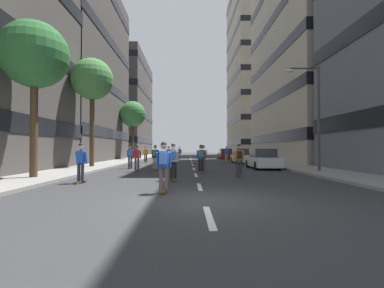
# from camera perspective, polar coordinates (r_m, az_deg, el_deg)

# --- Properties ---
(ground_plane) EXTENTS (143.18, 143.18, 0.00)m
(ground_plane) POSITION_cam_1_polar(r_m,az_deg,el_deg) (32.30, -0.06, -3.62)
(ground_plane) COLOR #333335
(sidewalk_left) EXTENTS (3.25, 65.62, 0.14)m
(sidewalk_left) POSITION_cam_1_polar(r_m,az_deg,el_deg) (36.08, -13.02, -3.20)
(sidewalk_left) COLOR gray
(sidewalk_left) RESTS_ON ground_plane
(sidewalk_right) EXTENTS (3.25, 65.62, 0.14)m
(sidewalk_right) POSITION_cam_1_polar(r_m,az_deg,el_deg) (36.29, 12.68, -3.19)
(sidewalk_right) COLOR gray
(sidewalk_right) RESTS_ON ground_plane
(lane_markings) EXTENTS (0.16, 57.20, 0.01)m
(lane_markings) POSITION_cam_1_polar(r_m,az_deg,el_deg) (33.94, -0.10, -3.48)
(lane_markings) COLOR silver
(lane_markings) RESTS_ON ground_plane
(building_left_mid) EXTENTS (16.77, 20.00, 22.06)m
(building_left_mid) POSITION_cam_1_polar(r_m,az_deg,el_deg) (39.73, -27.81, 13.17)
(building_left_mid) COLOR #4C4744
(building_left_mid) RESTS_ON ground_plane
(building_left_far) EXTENTS (16.77, 22.07, 21.27)m
(building_left_far) POSITION_cam_1_polar(r_m,az_deg,el_deg) (66.11, -16.39, 7.13)
(building_left_far) COLOR #4C4744
(building_left_far) RESTS_ON ground_plane
(building_right_mid) EXTENTS (16.77, 21.11, 32.96)m
(building_right_mid) POSITION_cam_1_polar(r_m,az_deg,el_deg) (41.81, 27.18, 20.28)
(building_right_mid) COLOR #BCB29E
(building_right_mid) RESTS_ON ground_plane
(building_right_far) EXTENTS (16.77, 19.17, 37.75)m
(building_right_far) POSITION_cam_1_polar(r_m,az_deg,el_deg) (68.00, 15.34, 13.99)
(building_right_far) COLOR #B2A893
(building_right_far) RESTS_ON ground_plane
(parked_car_near) EXTENTS (1.82, 4.40, 1.52)m
(parked_car_near) POSITION_cam_1_polar(r_m,az_deg,el_deg) (42.78, 6.73, -2.01)
(parked_car_near) COLOR maroon
(parked_car_near) RESTS_ON ground_plane
(parked_car_mid) EXTENTS (1.82, 4.40, 1.52)m
(parked_car_mid) POSITION_cam_1_polar(r_m,az_deg,el_deg) (29.73, 10.13, -2.49)
(parked_car_mid) COLOR silver
(parked_car_mid) RESTS_ON ground_plane
(parked_car_far) EXTENTS (1.82, 4.40, 1.52)m
(parked_car_far) POSITION_cam_1_polar(r_m,az_deg,el_deg) (22.27, 13.92, -3.02)
(parked_car_far) COLOR silver
(parked_car_far) RESTS_ON ground_plane
(street_tree_near) EXTENTS (3.26, 3.26, 8.53)m
(street_tree_near) POSITION_cam_1_polar(r_m,az_deg,el_deg) (24.39, -19.36, 12.00)
(street_tree_near) COLOR #4C3823
(street_tree_near) RESTS_ON sidewalk_left
(street_tree_mid) EXTENTS (3.28, 3.28, 7.67)m
(street_tree_mid) POSITION_cam_1_polar(r_m,az_deg,el_deg) (16.60, -29.03, 15.21)
(street_tree_mid) COLOR #4C3823
(street_tree_mid) RESTS_ON sidewalk_left
(street_tree_far) EXTENTS (3.51, 3.51, 7.90)m
(street_tree_far) POSITION_cam_1_polar(r_m,az_deg,el_deg) (40.21, -11.80, 5.83)
(street_tree_far) COLOR #4C3823
(street_tree_far) RESTS_ON sidewalk_left
(streetlamp_right) EXTENTS (2.13, 0.30, 6.50)m
(streetlamp_right) POSITION_cam_1_polar(r_m,az_deg,el_deg) (19.39, 23.07, 6.88)
(streetlamp_right) COLOR #3F3F44
(streetlamp_right) RESTS_ON sidewalk_right
(skater_0) EXTENTS (0.54, 0.91, 1.78)m
(skater_0) POSITION_cam_1_polar(r_m,az_deg,el_deg) (31.40, -4.72, -1.84)
(skater_0) COLOR brown
(skater_0) RESTS_ON ground_plane
(skater_1) EXTENTS (0.56, 0.92, 1.78)m
(skater_1) POSITION_cam_1_polar(r_m,az_deg,el_deg) (20.41, -7.42, -2.35)
(skater_1) COLOR brown
(skater_1) RESTS_ON ground_plane
(skater_2) EXTENTS (0.55, 0.92, 1.78)m
(skater_2) POSITION_cam_1_polar(r_m,az_deg,el_deg) (13.68, -3.77, -3.08)
(skater_2) COLOR brown
(skater_2) RESTS_ON ground_plane
(skater_3) EXTENTS (0.54, 0.91, 1.78)m
(skater_3) POSITION_cam_1_polar(r_m,az_deg,el_deg) (22.09, -12.31, -2.23)
(skater_3) COLOR brown
(skater_3) RESTS_ON ground_plane
(skater_4) EXTENTS (0.57, 0.92, 1.78)m
(skater_4) POSITION_cam_1_polar(r_m,az_deg,el_deg) (33.86, 6.92, -1.77)
(skater_4) COLOR brown
(skater_4) RESTS_ON ground_plane
(skater_5) EXTENTS (0.53, 0.90, 1.78)m
(skater_5) POSITION_cam_1_polar(r_m,az_deg,el_deg) (15.41, 9.43, -2.82)
(skater_5) COLOR brown
(skater_5) RESTS_ON ground_plane
(skater_6) EXTENTS (0.57, 0.92, 1.78)m
(skater_6) POSITION_cam_1_polar(r_m,az_deg,el_deg) (40.53, -2.52, -1.63)
(skater_6) COLOR brown
(skater_6) RESTS_ON ground_plane
(skater_7) EXTENTS (0.56, 0.92, 1.78)m
(skater_7) POSITION_cam_1_polar(r_m,az_deg,el_deg) (13.53, -21.40, -3.17)
(skater_7) COLOR brown
(skater_7) RESTS_ON ground_plane
(skater_8) EXTENTS (0.55, 0.92, 1.78)m
(skater_8) POSITION_cam_1_polar(r_m,az_deg,el_deg) (32.12, -9.27, -1.87)
(skater_8) COLOR brown
(skater_8) RESTS_ON ground_plane
(skater_9) EXTENTS (0.54, 0.91, 1.78)m
(skater_9) POSITION_cam_1_polar(r_m,az_deg,el_deg) (18.11, 1.79, -2.55)
(skater_9) COLOR brown
(skater_9) RESTS_ON ground_plane
(skater_10) EXTENTS (0.56, 0.92, 1.78)m
(skater_10) POSITION_cam_1_polar(r_m,az_deg,el_deg) (25.52, -3.83, -2.06)
(skater_10) COLOR brown
(skater_10) RESTS_ON ground_plane
(skater_11) EXTENTS (0.55, 0.91, 1.78)m
(skater_11) POSITION_cam_1_polar(r_m,az_deg,el_deg) (20.76, 2.28, -2.33)
(skater_11) COLOR brown
(skater_11) RESTS_ON ground_plane
(skater_12) EXTENTS (0.53, 0.90, 1.78)m
(skater_12) POSITION_cam_1_polar(r_m,az_deg,el_deg) (9.88, -5.71, -3.92)
(skater_12) COLOR brown
(skater_12) RESTS_ON ground_plane
(skater_13) EXTENTS (0.56, 0.92, 1.78)m
(skater_13) POSITION_cam_1_polar(r_m,az_deg,el_deg) (19.24, -10.98, -2.52)
(skater_13) COLOR brown
(skater_13) RESTS_ON ground_plane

